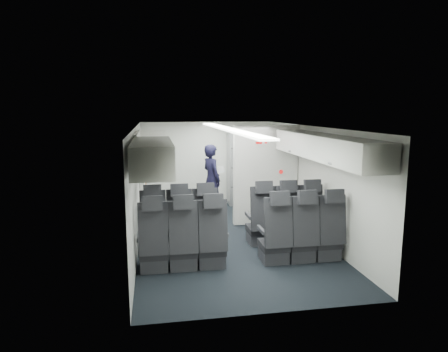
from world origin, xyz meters
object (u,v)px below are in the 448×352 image
object	(u,v)px
seat_row_mid	(244,241)
flight_attendant	(212,179)
boarding_door	(143,178)
galley_unit	(244,168)
carry_on_bag	(149,150)
seat_row_front	(233,225)

from	to	relation	value
seat_row_mid	flight_attendant	xyz separation A→B (m)	(-0.05, 3.27, 0.43)
boarding_door	flight_attendant	world-z (taller)	boarding_door
galley_unit	carry_on_bag	bearing A→B (deg)	-125.33
galley_unit	boarding_door	world-z (taller)	galley_unit
galley_unit	flight_attendant	xyz separation A→B (m)	(-1.00, -0.89, -0.12)
seat_row_mid	flight_attendant	size ratio (longest dim) A/B	2.00
seat_row_front	seat_row_mid	bearing A→B (deg)	-90.00
seat_row_mid	boarding_door	bearing A→B (deg)	118.77
seat_row_mid	galley_unit	bearing A→B (deg)	77.12
seat_row_front	galley_unit	size ratio (longest dim) A/B	1.75
seat_row_mid	galley_unit	world-z (taller)	galley_unit
flight_attendant	boarding_door	bearing A→B (deg)	78.83
flight_attendant	carry_on_bag	xyz separation A→B (m)	(-1.40, -2.50, 0.98)
boarding_door	flight_attendant	xyz separation A→B (m)	(1.59, 0.28, -0.12)
seat_row_mid	galley_unit	xyz separation A→B (m)	(0.95, 4.15, 0.55)
seat_row_front	galley_unit	distance (m)	3.43
seat_row_mid	carry_on_bag	size ratio (longest dim) A/B	8.65
seat_row_mid	galley_unit	size ratio (longest dim) A/B	1.75
flight_attendant	seat_row_front	bearing A→B (deg)	159.89
boarding_door	seat_row_mid	bearing A→B (deg)	-61.23
seat_row_front	seat_row_mid	distance (m)	0.90
seat_row_front	flight_attendant	size ratio (longest dim) A/B	2.00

